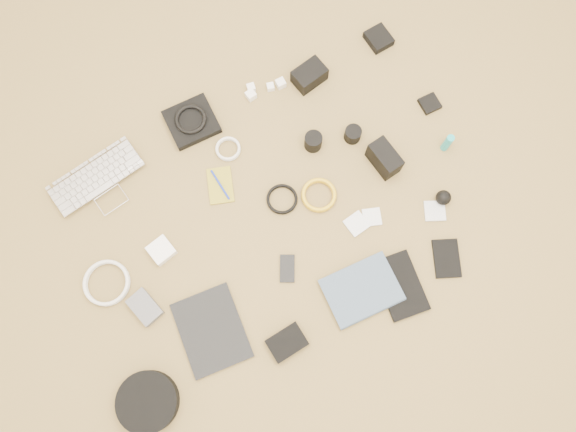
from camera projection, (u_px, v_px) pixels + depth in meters
name	position (u px, v px, depth m)	size (l,w,h in m)	color
laptop	(103.00, 187.00, 2.03)	(0.34, 0.24, 0.03)	silver
headphone_pouch	(192.00, 122.00, 2.09)	(0.18, 0.16, 0.03)	black
headphones	(191.00, 119.00, 2.07)	(0.12, 0.12, 0.02)	black
charger_a	(251.00, 88.00, 2.13)	(0.03, 0.03, 0.03)	white
charger_b	(270.00, 87.00, 2.13)	(0.03, 0.03, 0.02)	white
charger_c	(281.00, 83.00, 2.13)	(0.03, 0.03, 0.03)	white
charger_d	(251.00, 95.00, 2.12)	(0.03, 0.03, 0.03)	white
dslr_camera	(309.00, 76.00, 2.12)	(0.12, 0.08, 0.07)	black
lens_pouch	(379.00, 39.00, 2.18)	(0.08, 0.10, 0.03)	black
notebook_olive	(220.00, 185.00, 2.04)	(0.09, 0.14, 0.01)	olive
pen_blue	(220.00, 185.00, 2.03)	(0.01, 0.01, 0.13)	#162AB3
cable_white_a	(228.00, 149.00, 2.07)	(0.09, 0.09, 0.01)	silver
lens_a	(313.00, 141.00, 2.05)	(0.06, 0.06, 0.07)	black
lens_b	(353.00, 134.00, 2.06)	(0.06, 0.06, 0.06)	black
card_reader	(430.00, 104.00, 2.12)	(0.07, 0.07, 0.02)	black
power_brick	(161.00, 250.00, 1.96)	(0.08, 0.08, 0.03)	white
cable_white_b	(107.00, 283.00, 1.95)	(0.16, 0.16, 0.01)	silver
cable_black	(282.00, 200.00, 2.02)	(0.11, 0.11, 0.01)	black
cable_yellow	(319.00, 196.00, 2.03)	(0.13, 0.13, 0.01)	gold
flash	(384.00, 158.00, 2.02)	(0.07, 0.13, 0.10)	black
lens_cleaner	(447.00, 143.00, 2.03)	(0.03, 0.03, 0.10)	#1AA0AA
battery_charger	(145.00, 307.00, 1.92)	(0.07, 0.11, 0.03)	#56575B
tablet	(212.00, 330.00, 1.91)	(0.21, 0.27, 0.01)	black
phone	(287.00, 269.00, 1.96)	(0.05, 0.10, 0.01)	black
filter_case_left	(356.00, 224.00, 2.00)	(0.07, 0.07, 0.01)	silver
filter_case_mid	(372.00, 217.00, 2.01)	(0.06, 0.06, 0.01)	silver
filter_case_right	(435.00, 211.00, 2.01)	(0.07, 0.07, 0.01)	silver
air_blower	(443.00, 198.00, 2.00)	(0.05, 0.05, 0.05)	black
headphone_case	(148.00, 402.00, 1.83)	(0.20, 0.20, 0.06)	black
drive_case	(287.00, 343.00, 1.89)	(0.12, 0.09, 0.03)	black
paperback	(374.00, 315.00, 1.91)	(0.19, 0.25, 0.02)	#3E5169
notebook_black_a	(400.00, 286.00, 1.94)	(0.14, 0.22, 0.02)	black
notebook_black_b	(447.00, 258.00, 1.97)	(0.09, 0.14, 0.01)	black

